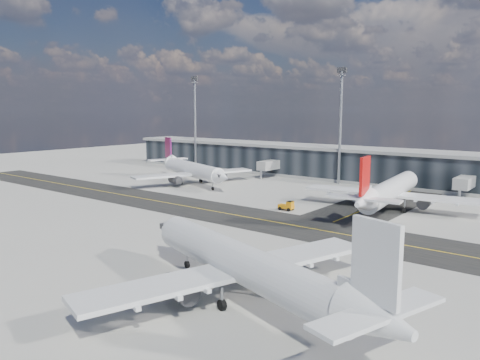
% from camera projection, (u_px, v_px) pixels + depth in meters
% --- Properties ---
extents(ground, '(300.00, 300.00, 0.00)m').
position_uv_depth(ground, '(213.00, 218.00, 81.54)').
color(ground, gray).
rests_on(ground, ground).
extents(taxiway_lanes, '(180.00, 63.00, 0.03)m').
position_uv_depth(taxiway_lanes, '(267.00, 210.00, 87.46)').
color(taxiway_lanes, black).
rests_on(taxiway_lanes, ground).
extents(terminal_concourse, '(152.00, 19.80, 8.80)m').
position_uv_depth(terminal_concourse, '(351.00, 165.00, 123.50)').
color(terminal_concourse, black).
rests_on(terminal_concourse, ground).
extents(floodlight_masts, '(102.50, 0.70, 28.90)m').
position_uv_depth(floodlight_masts, '(340.00, 122.00, 116.43)').
color(floodlight_masts, gray).
rests_on(floodlight_masts, ground).
extents(airliner_af, '(35.83, 30.98, 10.99)m').
position_uv_depth(airliner_af, '(191.00, 169.00, 118.40)').
color(airliner_af, white).
rests_on(airliner_af, ground).
extents(airliner_redtail, '(33.25, 38.91, 11.52)m').
position_uv_depth(airliner_redtail, '(390.00, 191.00, 86.42)').
color(airliner_redtail, white).
rests_on(airliner_redtail, ground).
extents(airliner_near, '(37.52, 32.35, 11.34)m').
position_uv_depth(airliner_near, '(245.00, 265.00, 45.29)').
color(airliner_near, silver).
rests_on(airliner_near, ground).
extents(baggage_tug, '(2.94, 1.57, 1.81)m').
position_uv_depth(baggage_tug, '(287.00, 206.00, 87.17)').
color(baggage_tug, orange).
rests_on(baggage_tug, ground).
extents(service_van, '(3.73, 5.95, 1.53)m').
position_uv_depth(service_van, '(360.00, 197.00, 96.08)').
color(service_van, white).
rests_on(service_van, ground).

